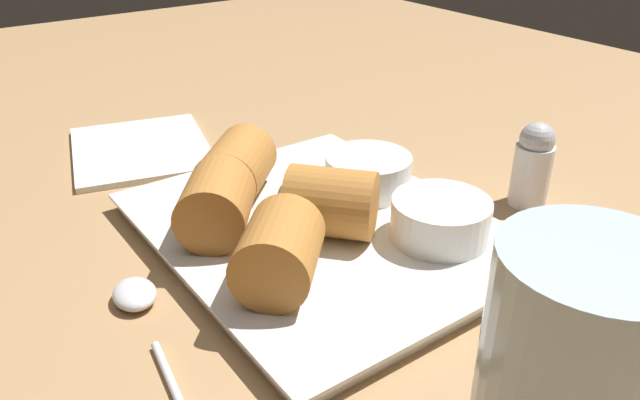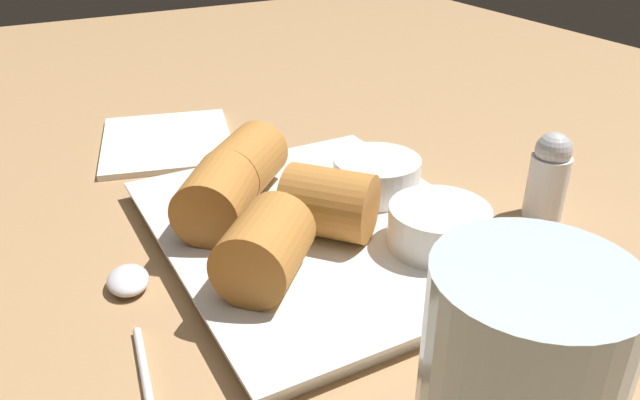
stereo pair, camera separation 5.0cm
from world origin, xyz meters
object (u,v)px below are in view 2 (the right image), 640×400
(salt_shaker, at_px, (549,176))
(napkin, at_px, (167,141))
(spoon, at_px, (131,297))
(dipping_bowl_far, at_px, (439,225))
(serving_plate, at_px, (320,232))
(dipping_bowl_near, at_px, (376,174))

(salt_shaker, bearing_deg, napkin, -142.61)
(spoon, bearing_deg, salt_shaker, 82.54)
(dipping_bowl_far, xyz_separation_m, spoon, (-0.06, -0.21, -0.03))
(serving_plate, xyz_separation_m, salt_shaker, (0.05, 0.18, 0.03))
(spoon, relative_size, napkin, 1.01)
(dipping_bowl_near, relative_size, salt_shaker, 0.98)
(dipping_bowl_far, bearing_deg, serving_plate, -138.35)
(dipping_bowl_near, distance_m, salt_shaker, 0.14)
(dipping_bowl_far, relative_size, spoon, 0.39)
(serving_plate, height_order, dipping_bowl_far, dipping_bowl_far)
(spoon, bearing_deg, napkin, 158.86)
(serving_plate, bearing_deg, dipping_bowl_far, 41.65)
(dipping_bowl_far, bearing_deg, napkin, -160.90)
(dipping_bowl_near, relative_size, napkin, 0.40)
(dipping_bowl_near, relative_size, dipping_bowl_far, 1.00)
(dipping_bowl_near, xyz_separation_m, salt_shaker, (0.08, 0.11, 0.00))
(spoon, bearing_deg, dipping_bowl_far, 74.88)
(spoon, height_order, napkin, spoon)
(dipping_bowl_far, bearing_deg, salt_shaker, 96.18)
(dipping_bowl_near, distance_m, spoon, 0.22)
(serving_plate, bearing_deg, salt_shaker, 73.35)
(serving_plate, height_order, spoon, serving_plate)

